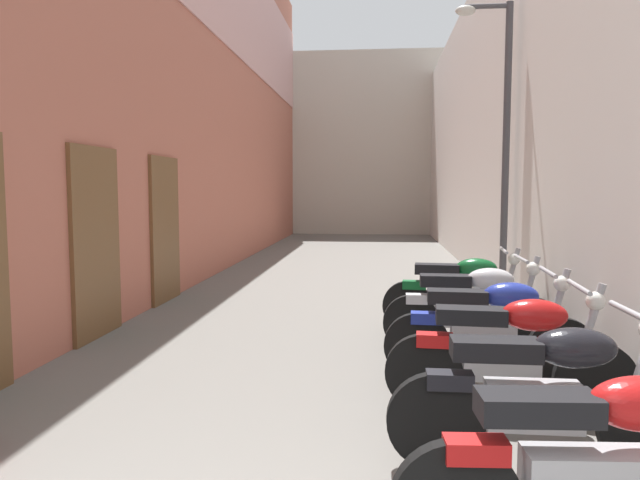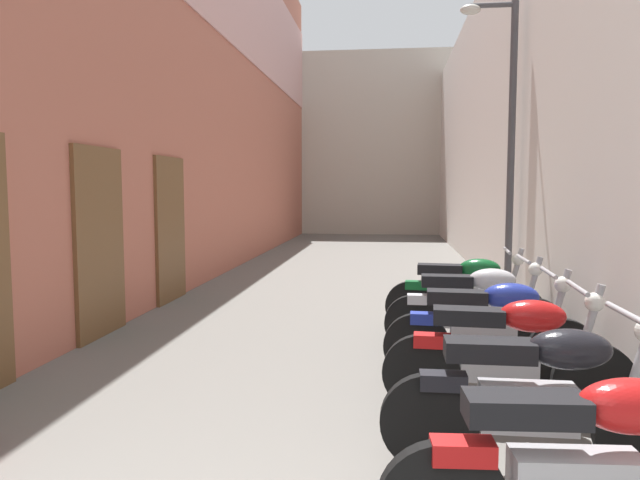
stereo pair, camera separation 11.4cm
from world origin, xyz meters
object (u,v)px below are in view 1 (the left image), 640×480
at_px(motorcycle_fifth, 473,306).
at_px(motorcycle_sixth, 461,291).
at_px(motorcycle_second, 544,393).
at_px(motorcycle_fourth, 490,327).
at_px(street_lamp, 499,131).
at_px(motorcycle_third, 510,351).
at_px(motorcycle_nearest, 602,464).

xyz_separation_m(motorcycle_fifth, motorcycle_sixth, (-0.00, 0.88, 0.00)).
height_order(motorcycle_second, motorcycle_fourth, same).
height_order(motorcycle_second, street_lamp, street_lamp).
bearing_deg(motorcycle_third, motorcycle_nearest, -90.00).
bearing_deg(motorcycle_fourth, motorcycle_sixth, 90.00).
bearing_deg(motorcycle_third, motorcycle_sixth, 90.00).
distance_m(motorcycle_fourth, motorcycle_fifth, 0.94).
bearing_deg(motorcycle_second, street_lamp, 82.15).
bearing_deg(motorcycle_fifth, motorcycle_fourth, -90.00).
distance_m(motorcycle_second, motorcycle_sixth, 3.52).
bearing_deg(motorcycle_sixth, motorcycle_fourth, -90.00).
height_order(motorcycle_fifth, street_lamp, street_lamp).
xyz_separation_m(motorcycle_second, motorcycle_fourth, (-0.00, 1.70, 0.00)).
bearing_deg(motorcycle_third, motorcycle_second, -90.00).
bearing_deg(motorcycle_sixth, motorcycle_second, -90.00).
bearing_deg(street_lamp, motorcycle_fifth, -106.23).
relative_size(motorcycle_second, motorcycle_fifth, 1.00).
height_order(motorcycle_second, motorcycle_sixth, same).
bearing_deg(motorcycle_sixth, motorcycle_third, -90.00).
distance_m(motorcycle_fifth, motorcycle_sixth, 0.88).
xyz_separation_m(motorcycle_fourth, street_lamp, (0.69, 3.32, 2.03)).
bearing_deg(motorcycle_fifth, motorcycle_sixth, 90.00).
bearing_deg(motorcycle_fourth, motorcycle_fifth, 90.00).
distance_m(motorcycle_third, motorcycle_fourth, 0.78).
xyz_separation_m(motorcycle_nearest, motorcycle_fifth, (0.00, 3.56, 0.00)).
distance_m(motorcycle_nearest, motorcycle_fifth, 3.56).
relative_size(motorcycle_second, street_lamp, 0.43).
height_order(motorcycle_nearest, motorcycle_fourth, same).
distance_m(motorcycle_nearest, street_lamp, 6.32).
height_order(motorcycle_nearest, motorcycle_second, same).
bearing_deg(motorcycle_fifth, motorcycle_third, -90.00).
bearing_deg(motorcycle_fifth, street_lamp, 73.77).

